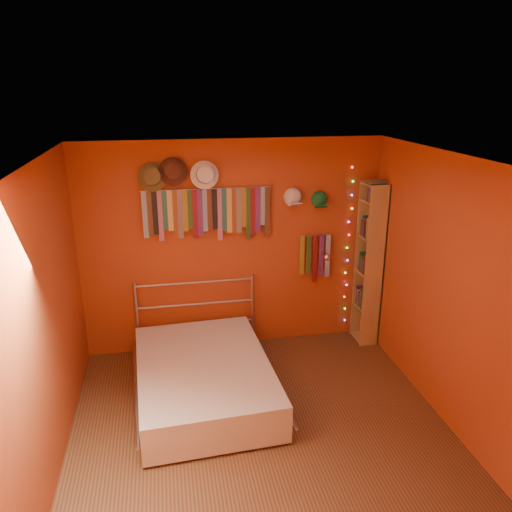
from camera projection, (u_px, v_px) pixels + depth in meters
ground at (262, 433)px, 4.62m from camera, size 3.50×3.50×0.00m
back_wall at (233, 247)px, 5.84m from camera, size 3.50×0.02×2.50m
right_wall at (451, 295)px, 4.52m from camera, size 0.02×3.50×2.50m
left_wall at (44, 328)px, 3.90m from camera, size 0.02×3.50×2.50m
ceiling at (263, 162)px, 3.80m from camera, size 3.50×3.50×0.02m
tie_rack at (208, 211)px, 5.57m from camera, size 1.45×0.03×0.60m
small_tie_rack at (315, 255)px, 6.00m from camera, size 0.40×0.03×0.60m
fedora_olive at (152, 177)px, 5.31m from camera, size 0.32×0.17×0.31m
fedora_brown at (173, 171)px, 5.33m from camera, size 0.31×0.17×0.31m
fedora_white at (205, 175)px, 5.40m from camera, size 0.31×0.17×0.31m
cap_white at (293, 197)px, 5.72m from camera, size 0.20×0.25×0.20m
cap_green at (319, 200)px, 5.79m from camera, size 0.19×0.23×0.19m
fairy_lights at (348, 248)px, 6.07m from camera, size 0.06×0.02×1.98m
reading_lamp at (326, 256)px, 5.81m from camera, size 0.08×0.34×0.10m
bookshelf at (372, 263)px, 6.00m from camera, size 0.25×0.34×2.00m
bed at (204, 378)px, 5.10m from camera, size 1.50×1.96×0.93m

